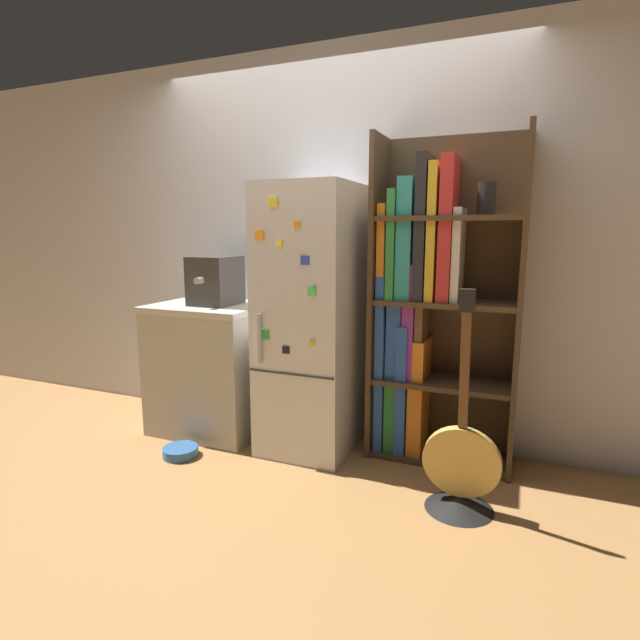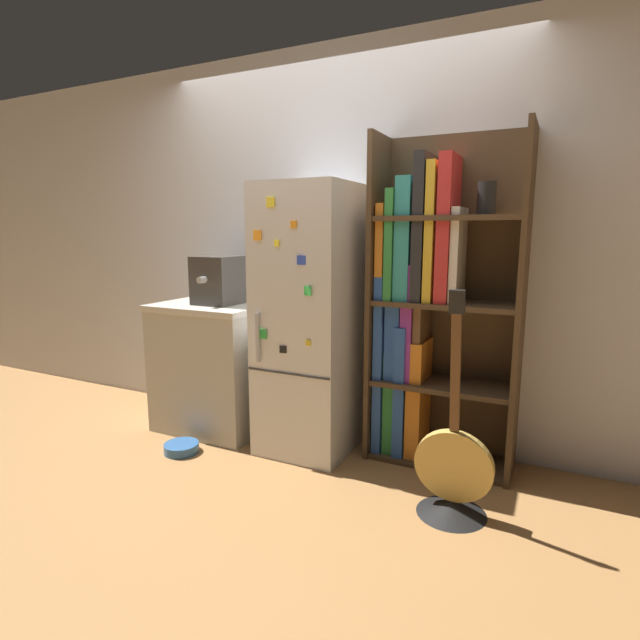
{
  "view_description": "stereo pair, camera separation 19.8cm",
  "coord_description": "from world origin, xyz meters",
  "px_view_note": "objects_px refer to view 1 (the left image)",
  "views": [
    {
      "loc": [
        1.24,
        -2.74,
        1.4
      ],
      "look_at": [
        0.05,
        0.15,
        0.84
      ],
      "focal_mm": 28.0,
      "sensor_mm": 36.0,
      "label": 1
    },
    {
      "loc": [
        1.42,
        -2.66,
        1.4
      ],
      "look_at": [
        0.05,
        0.15,
        0.84
      ],
      "focal_mm": 28.0,
      "sensor_mm": 36.0,
      "label": 2
    }
  ],
  "objects_px": {
    "espresso_machine": "(215,281)",
    "pet_bowl": "(181,451)",
    "bookshelf": "(426,307)",
    "refrigerator": "(312,320)",
    "guitar": "(460,478)"
  },
  "relations": [
    {
      "from": "espresso_machine",
      "to": "refrigerator",
      "type": "bearing_deg",
      "value": -0.07
    },
    {
      "from": "bookshelf",
      "to": "pet_bowl",
      "type": "height_order",
      "value": "bookshelf"
    },
    {
      "from": "bookshelf",
      "to": "guitar",
      "type": "distance_m",
      "value": 1.02
    },
    {
      "from": "espresso_machine",
      "to": "guitar",
      "type": "bearing_deg",
      "value": -14.15
    },
    {
      "from": "refrigerator",
      "to": "bookshelf",
      "type": "xyz_separation_m",
      "value": [
        0.69,
        0.16,
        0.1
      ]
    },
    {
      "from": "espresso_machine",
      "to": "guitar",
      "type": "distance_m",
      "value": 1.99
    },
    {
      "from": "refrigerator",
      "to": "espresso_machine",
      "type": "height_order",
      "value": "refrigerator"
    },
    {
      "from": "refrigerator",
      "to": "espresso_machine",
      "type": "distance_m",
      "value": 0.75
    },
    {
      "from": "refrigerator",
      "to": "bookshelf",
      "type": "distance_m",
      "value": 0.71
    },
    {
      "from": "espresso_machine",
      "to": "pet_bowl",
      "type": "relative_size",
      "value": 1.7
    },
    {
      "from": "espresso_machine",
      "to": "bookshelf",
      "type": "bearing_deg",
      "value": 6.32
    },
    {
      "from": "bookshelf",
      "to": "espresso_machine",
      "type": "bearing_deg",
      "value": -173.68
    },
    {
      "from": "refrigerator",
      "to": "bookshelf",
      "type": "height_order",
      "value": "bookshelf"
    },
    {
      "from": "refrigerator",
      "to": "pet_bowl",
      "type": "distance_m",
      "value": 1.17
    },
    {
      "from": "pet_bowl",
      "to": "bookshelf",
      "type": "bearing_deg",
      "value": 24.54
    }
  ]
}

